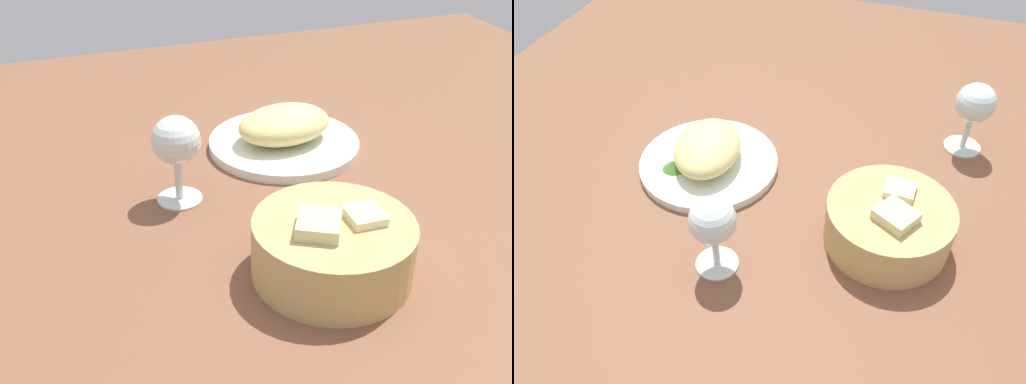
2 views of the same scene
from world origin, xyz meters
The scene contains 6 objects.
ground_plane centered at (0.00, 0.00, -1.00)cm, with size 140.00×140.00×2.00cm, color brown.
plate centered at (3.28, -14.56, 0.70)cm, with size 23.09×23.09×1.40cm, color white.
omelette centered at (3.28, -14.56, 3.99)cm, with size 14.89×10.67×5.19cm, color #E1D47F.
lettuce_garnish centered at (7.09, -19.08, 2.18)cm, with size 3.82×3.82×1.57cm, color #457F30.
bread_basket centered at (10.22, 16.39, 3.60)cm, with size 17.97×17.97×8.36cm.
wine_glass_near centered at (22.19, -5.11, 8.11)cm, with size 6.42×6.42×12.06cm.
Camera 1 is at (37.78, 67.12, 44.67)cm, focal length 44.87 mm.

